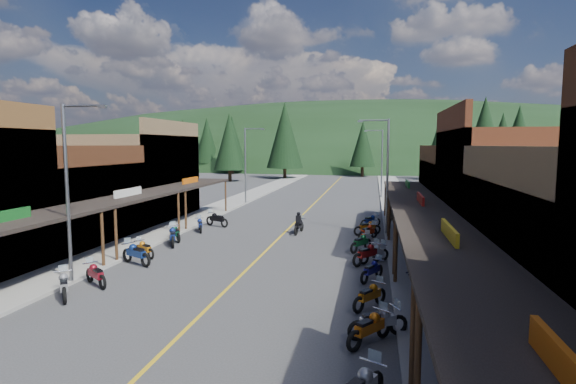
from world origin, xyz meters
The scene contains 45 objects.
ground centered at (0.00, 0.00, 0.00)m, with size 220.00×220.00×0.00m, color #38383A.
centerline centered at (0.00, 20.00, 0.01)m, with size 0.15×90.00×0.01m, color gold.
sidewalk_west centered at (-8.70, 20.00, 0.07)m, with size 3.40×94.00×0.15m, color gray.
sidewalk_east centered at (8.70, 20.00, 0.07)m, with size 3.40×94.00×0.15m, color gray.
shop_west_2 centered at (-13.75, 1.70, 2.53)m, with size 10.90×9.00×6.20m.
shop_west_3 centered at (-13.78, 11.30, 3.52)m, with size 10.90×10.20×8.20m.
shop_east_2 centered at (13.78, 1.70, 3.52)m, with size 10.90×9.00×8.20m.
shop_east_3 centered at (13.75, 11.30, 2.53)m, with size 10.90×10.20×6.20m.
streetlight_0 centered at (-6.95, -6.00, 4.46)m, with size 2.16×0.18×8.00m.
streetlight_1 centered at (-6.95, 22.00, 4.46)m, with size 2.16×0.18×8.00m.
streetlight_2 centered at (6.95, 8.00, 4.46)m, with size 2.16×0.18×8.00m.
streetlight_3 centered at (6.95, 30.00, 4.46)m, with size 2.16×0.18×8.00m.
ridge_hill centered at (0.00, 135.00, 0.00)m, with size 310.00×140.00×60.00m, color black.
pine_0 centered at (-40.00, 62.00, 6.48)m, with size 5.04×5.04×11.00m.
pine_1 centered at (-24.00, 70.00, 7.24)m, with size 5.88×5.88×12.50m.
pine_2 centered at (-10.00, 58.00, 7.99)m, with size 6.72×6.72×14.00m.
pine_3 centered at (4.00, 66.00, 6.48)m, with size 5.04×5.04×11.00m.
pine_4 centered at (18.00, 60.00, 7.24)m, with size 5.88×5.88×12.50m.
pine_5 centered at (34.00, 72.00, 7.99)m, with size 6.72×6.72×14.00m.
pine_7 centered at (-32.00, 76.00, 7.24)m, with size 5.88×5.88×12.50m.
pine_8 centered at (-22.00, 40.00, 5.98)m, with size 4.48×4.48×10.00m.
pine_9 centered at (24.00, 45.00, 6.38)m, with size 4.93×4.93×10.80m.
pine_10 centered at (-18.00, 50.00, 6.78)m, with size 5.38×5.38×11.60m.
pine_11 centered at (20.00, 38.00, 7.19)m, with size 5.82×5.82×12.40m.
bike_west_4 centered at (-6.13, -7.77, 0.60)m, with size 0.70×2.11×1.20m, color gray, non-canonical shape.
bike_west_5 centered at (-5.84, -6.07, 0.58)m, with size 0.68×2.03×1.16m, color maroon, non-canonical shape.
bike_west_6 centered at (-5.92, -2.48, 0.65)m, with size 0.76×2.29×1.31m, color navy, non-canonical shape.
bike_west_7 centered at (-6.27, -0.97, 0.54)m, with size 0.63×1.88×1.07m, color #C46E0E, non-canonical shape.
bike_west_8 centered at (-6.03, 2.10, 0.65)m, with size 0.76×2.29×1.31m, color navy, non-canonical shape.
bike_west_9 centered at (-6.43, 3.38, 0.59)m, with size 0.68×2.05×1.17m, color #0C3F27, non-canonical shape.
bike_west_10 centered at (-6.05, 6.63, 0.56)m, with size 0.65×1.95×1.11m, color navy, non-canonical shape.
bike_west_11 centered at (-5.55, 8.81, 0.63)m, with size 0.73×2.20×1.26m, color black, non-canonical shape.
bike_east_3 centered at (6.13, -9.76, 0.59)m, with size 0.69×2.08×1.19m, color #CA5F0E, non-canonical shape.
bike_east_4 centered at (6.40, -9.21, 0.59)m, with size 0.69×2.08×1.19m, color #ADADB3, non-canonical shape.
bike_east_5 centered at (6.11, -6.61, 0.56)m, with size 0.66×1.97×1.12m, color #A6590B, non-canonical shape.
bike_east_6 centered at (6.17, -3.00, 0.55)m, with size 0.64×1.92×1.10m, color navy, non-canonical shape.
bike_east_7 centered at (5.93, -0.15, 0.63)m, with size 0.74×2.21×1.26m, color maroon, non-canonical shape.
bike_east_8 centered at (6.27, 0.29, 0.57)m, with size 0.66×1.99×1.14m, color #A1A0A5, non-canonical shape.
bike_east_9 centered at (5.52, 2.68, 0.59)m, with size 0.69×2.06×1.17m, color #0E4721, non-canonical shape.
bike_east_10 centered at (5.87, 6.06, 0.59)m, with size 0.69×2.06×1.18m, color #B9290D, non-canonical shape.
bike_east_11 centered at (5.82, 7.69, 0.58)m, with size 0.68×2.04×1.17m, color #994C0A, non-canonical shape.
bike_east_12 centered at (6.02, 10.81, 0.55)m, with size 0.64×1.92×1.10m, color navy, non-canonical shape.
rider_on_bike centered at (1.06, 7.33, 0.64)m, with size 0.92×2.15×1.59m.
pedestrian_east_a centered at (7.91, -2.10, 1.08)m, with size 0.68×0.45×1.86m, color black.
pedestrian_east_b centered at (7.49, 9.89, 1.07)m, with size 0.90×0.52×1.85m, color brown.
Camera 1 is at (6.15, -23.48, 6.23)m, focal length 28.00 mm.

